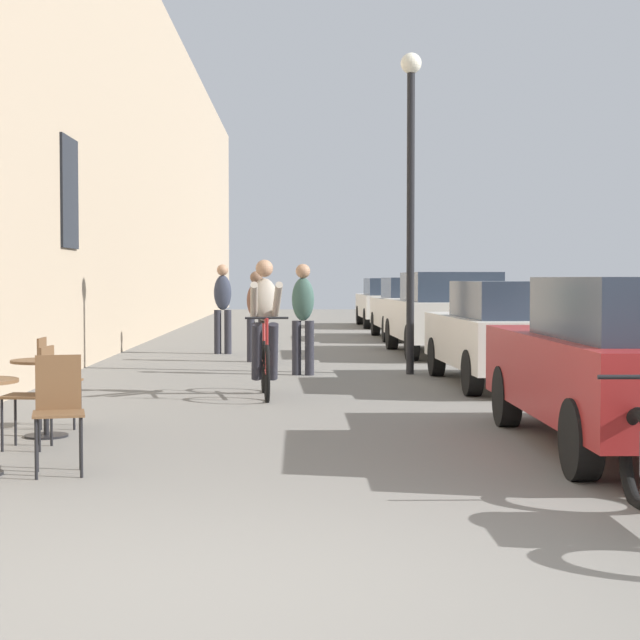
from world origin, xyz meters
The scene contains 16 objects.
ground_plane centered at (0.00, 0.00, 0.00)m, with size 88.00×88.00×0.00m, color slate.
building_facade_left centered at (-3.45, 14.00, 4.32)m, with size 0.54×68.00×8.64m.
cafe_chair_near_toward_street centered at (-1.49, 3.03, 0.52)m, with size 0.45×0.45×0.89m.
cafe_table_mid centered at (-2.03, 4.83, 0.52)m, with size 0.64×0.64×0.72m.
cafe_chair_mid_toward_street centered at (-1.95, 4.14, 0.52)m, with size 0.41×0.41×0.89m.
cafe_chair_mid_toward_wall centered at (-2.10, 5.42, 0.52)m, with size 0.39×0.39×0.89m.
cyclist_on_bicycle centered at (-0.10, 8.17, 0.81)m, with size 0.52×1.76×1.74m.
pedestrian_near centered at (0.39, 10.91, 0.95)m, with size 0.38×0.30×1.69m.
pedestrian_mid centered at (-0.42, 13.41, 0.90)m, with size 0.34×0.24×1.60m.
pedestrian_far centered at (-1.15, 15.37, 0.98)m, with size 0.36×0.26×1.74m.
street_lamp centered at (2.04, 11.03, 3.11)m, with size 0.32×0.32×4.90m.
parked_car_nearest centered at (3.18, 3.91, 0.77)m, with size 1.78×4.18×1.49m.
parked_car_second centered at (3.22, 9.32, 0.74)m, with size 1.82×4.09×1.44m.
parked_car_third centered at (3.15, 15.00, 0.82)m, with size 2.00×4.51×1.59m.
parked_car_fourth centered at (3.13, 20.25, 0.77)m, with size 1.84×4.22×1.49m.
parked_car_fifth centered at (3.08, 26.55, 0.76)m, with size 1.82×4.17×1.47m.
Camera 1 is at (0.32, -4.82, 1.48)m, focal length 58.22 mm.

